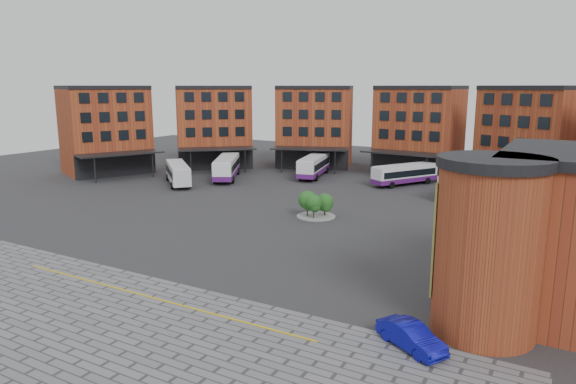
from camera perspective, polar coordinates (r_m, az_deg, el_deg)
The scene contains 12 objects.
ground at distance 49.18m, azimuth -5.24°, elevation -5.51°, with size 160.00×160.00×0.00m, color #28282B.
paving_zone at distance 33.21m, azimuth -25.00°, elevation -15.35°, with size 50.00×22.00×0.02m, color slate.
yellow_line at distance 37.83m, azimuth -15.00°, elevation -11.22°, with size 26.00×0.15×0.02m, color gold.
main_building at distance 83.39m, azimuth 7.05°, elevation 6.59°, with size 94.14×42.48×14.60m.
tree_island at distance 57.50m, azimuth 3.07°, elevation -1.28°, with size 4.40×4.40×3.02m.
bus_a at distance 78.71m, azimuth -12.14°, elevation 2.19°, with size 9.94×9.40×3.15m.
bus_b at distance 82.07m, azimuth -6.83°, elevation 2.77°, with size 8.56×12.28×3.51m.
bus_c at distance 83.61m, azimuth 2.90°, elevation 2.95°, with size 5.41×12.31×3.38m.
bus_d at distance 78.39m, azimuth 12.85°, elevation 1.97°, with size 7.78×10.64×3.07m.
bus_e at distance 72.36m, azimuth 19.52°, elevation 1.00°, with size 5.90×12.92×3.55m.
bus_f at distance 64.17m, azimuth 27.67°, elevation -1.18°, with size 10.94×7.65×3.13m.
blue_car at distance 30.70m, azimuth 13.52°, elevation -15.31°, with size 1.54×4.41×1.45m, color #0B0D92.
Camera 1 is at (26.88, -38.56, 14.49)m, focal length 32.00 mm.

